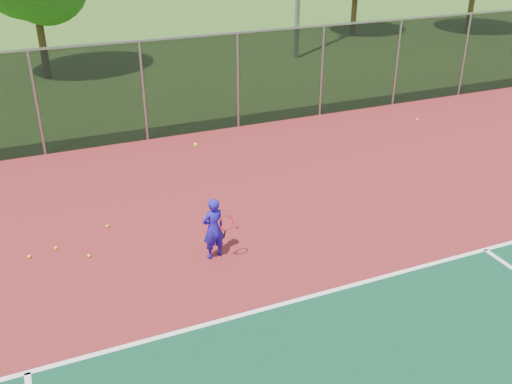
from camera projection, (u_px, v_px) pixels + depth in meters
court_apron at (439, 301)px, 10.36m from camera, size 30.00×20.00×0.02m
fence_back at (238, 80)px, 17.90m from camera, size 30.00×0.06×3.03m
tennis_player at (213, 228)px, 11.36m from camera, size 0.59×0.61×2.49m
practice_ball_0 at (29, 256)px, 11.59m from camera, size 0.07×0.07×0.07m
practice_ball_1 at (89, 256)px, 11.61m from camera, size 0.07×0.07×0.07m
practice_ball_2 at (417, 119)px, 19.09m from camera, size 0.07×0.07×0.07m
practice_ball_3 at (107, 226)px, 12.69m from camera, size 0.07×0.07×0.07m
practice_ball_4 at (56, 248)px, 11.88m from camera, size 0.07×0.07×0.07m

